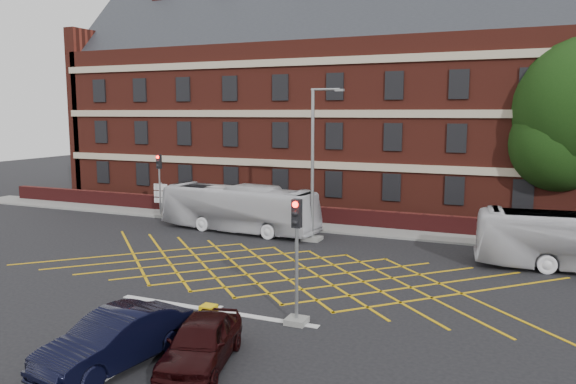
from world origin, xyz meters
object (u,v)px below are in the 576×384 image
at_px(car_navy, 116,339).
at_px(direction_signs, 161,194).
at_px(bus_left, 239,208).
at_px(traffic_light_far, 160,192).
at_px(car_maroon, 201,342).
at_px(street_lamp, 313,190).
at_px(traffic_light_near, 297,273).
at_px(utility_cabinet, 209,320).

distance_m(car_navy, direction_signs, 24.25).
distance_m(bus_left, traffic_light_far, 7.33).
bearing_deg(car_maroon, street_lamp, 85.27).
relative_size(car_navy, direction_signs, 2.15).
distance_m(traffic_light_near, traffic_light_far, 21.40).
distance_m(traffic_light_near, direction_signs, 22.69).
distance_m(car_maroon, utility_cabinet, 2.17).
relative_size(car_navy, car_maroon, 1.15).
xyz_separation_m(traffic_light_far, direction_signs, (-0.74, 1.10, -0.39)).
bearing_deg(utility_cabinet, bus_left, 114.59).
relative_size(car_maroon, direction_signs, 1.86).
bearing_deg(direction_signs, traffic_light_far, -56.33).
bearing_deg(direction_signs, street_lamp, -15.57).
xyz_separation_m(traffic_light_far, street_lamp, (12.03, -2.45, 1.07)).
xyz_separation_m(street_lamp, direction_signs, (-12.77, 3.56, -1.46)).
height_order(car_maroon, traffic_light_near, traffic_light_near).
height_order(street_lamp, direction_signs, street_lamp).
relative_size(traffic_light_far, utility_cabinet, 4.25).
relative_size(bus_left, traffic_light_far, 2.35).
relative_size(car_maroon, traffic_light_far, 0.96).
xyz_separation_m(car_maroon, street_lamp, (-2.58, 15.87, 2.14)).
relative_size(traffic_light_far, street_lamp, 0.51).
height_order(street_lamp, utility_cabinet, street_lamp).
distance_m(car_navy, car_maroon, 2.41).
bearing_deg(traffic_light_far, car_navy, -57.25).
bearing_deg(bus_left, traffic_light_near, -139.03).
distance_m(bus_left, utility_cabinet, 15.92).
relative_size(car_navy, traffic_light_far, 1.10).
bearing_deg(car_navy, car_maroon, 33.15).
relative_size(traffic_light_near, traffic_light_far, 1.00).
bearing_deg(utility_cabinet, car_navy, -113.83).
height_order(car_navy, car_maroon, car_navy).
xyz_separation_m(car_navy, street_lamp, (-0.37, 16.82, 2.06)).
relative_size(car_navy, traffic_light_near, 1.10).
relative_size(traffic_light_near, utility_cabinet, 4.25).
distance_m(street_lamp, utility_cabinet, 14.21).
bearing_deg(bus_left, car_navy, -157.35).
height_order(traffic_light_far, utility_cabinet, traffic_light_far).
bearing_deg(traffic_light_near, street_lamp, 107.98).
xyz_separation_m(car_navy, direction_signs, (-13.13, 20.38, 0.60)).
relative_size(bus_left, direction_signs, 4.56).
distance_m(car_maroon, direction_signs, 24.77).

